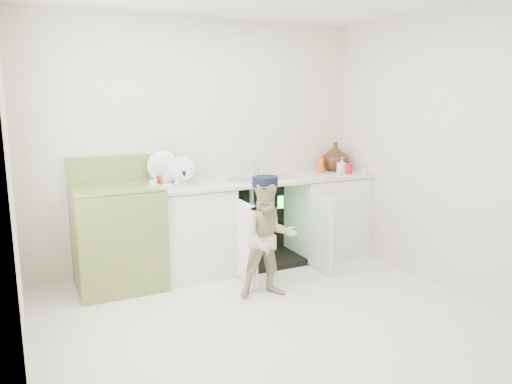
# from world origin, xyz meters

# --- Properties ---
(ground) EXTENTS (3.50, 3.50, 0.00)m
(ground) POSITION_xyz_m (0.00, 0.00, 0.00)
(ground) COLOR silver
(ground) RESTS_ON ground
(room_shell) EXTENTS (6.00, 5.50, 1.26)m
(room_shell) POSITION_xyz_m (0.00, 0.00, 1.25)
(room_shell) COLOR silver
(room_shell) RESTS_ON ground
(counter_run) EXTENTS (2.44, 1.02, 1.22)m
(counter_run) POSITION_xyz_m (0.58, 1.21, 0.47)
(counter_run) COLOR white
(counter_run) RESTS_ON ground
(avocado_stove) EXTENTS (0.76, 0.65, 1.19)m
(avocado_stove) POSITION_xyz_m (-0.93, 1.18, 0.49)
(avocado_stove) COLOR olive
(avocado_stove) RESTS_ON ground
(repair_worker) EXTENTS (0.70, 0.73, 1.07)m
(repair_worker) POSITION_xyz_m (0.20, 0.38, 0.54)
(repair_worker) COLOR beige
(repair_worker) RESTS_ON ground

